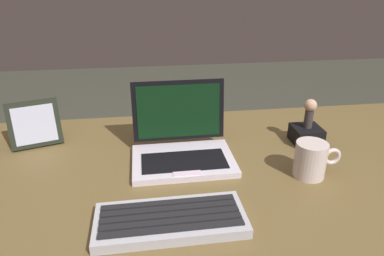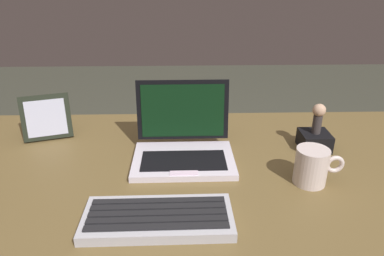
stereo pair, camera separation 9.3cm
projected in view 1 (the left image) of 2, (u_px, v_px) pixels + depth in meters
desk at (212, 196)px, 1.02m from camera, size 1.73×0.77×0.76m
laptop_front at (182, 145)px, 1.00m from camera, size 0.28×0.22×0.21m
external_keyboard at (171, 220)px, 0.75m from camera, size 0.32×0.14×0.03m
photo_frame at (35, 124)px, 1.06m from camera, size 0.16×0.09×0.14m
figurine_stand at (306, 135)px, 1.09m from camera, size 0.09×0.09×0.05m
figurine at (310, 111)px, 1.06m from camera, size 0.04×0.04×0.09m
coffee_mug at (311, 160)px, 0.91m from camera, size 0.12×0.08×0.09m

